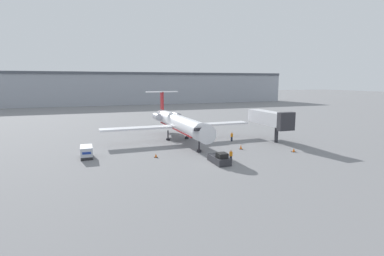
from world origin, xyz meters
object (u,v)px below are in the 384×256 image
at_px(worker_by_wing, 232,136).
at_px(traffic_cone_mid, 294,150).
at_px(traffic_cone_left, 156,156).
at_px(pushback_tug, 219,159).
at_px(luggage_cart, 87,152).
at_px(jet_bridge, 270,119).
at_px(worker_near_tug, 231,156).
at_px(airplane_main, 179,123).
at_px(traffic_cone_right, 241,147).

xyz_separation_m(worker_by_wing, traffic_cone_mid, (5.75, -11.70, -0.67)).
bearing_deg(worker_by_wing, traffic_cone_left, -156.39).
relative_size(pushback_tug, luggage_cart, 1.22).
relative_size(worker_by_wing, jet_bridge, 0.15).
bearing_deg(pushback_tug, jet_bridge, 36.02).
bearing_deg(traffic_cone_left, jet_bridge, 13.11).
bearing_deg(jet_bridge, traffic_cone_mid, -100.58).
bearing_deg(worker_by_wing, traffic_cone_mid, -63.82).
xyz_separation_m(traffic_cone_left, jet_bridge, (24.70, 5.75, 4.15)).
height_order(luggage_cart, traffic_cone_mid, luggage_cart).
relative_size(pushback_tug, traffic_cone_mid, 6.86).
distance_m(worker_near_tug, worker_by_wing, 15.61).
relative_size(airplane_main, traffic_cone_right, 38.61).
height_order(pushback_tug, traffic_cone_left, pushback_tug).
relative_size(pushback_tug, worker_by_wing, 2.43).
xyz_separation_m(traffic_cone_right, traffic_cone_mid, (7.43, -4.84, -0.09)).
height_order(airplane_main, worker_near_tug, airplane_main).
height_order(pushback_tug, traffic_cone_mid, pushback_tug).
bearing_deg(traffic_cone_right, pushback_tug, -136.63).
distance_m(pushback_tug, traffic_cone_right, 10.20).
height_order(worker_near_tug, jet_bridge, jet_bridge).
bearing_deg(worker_near_tug, luggage_cart, 154.09).
bearing_deg(airplane_main, worker_by_wing, -24.96).
bearing_deg(luggage_cart, pushback_tug, -28.21).
bearing_deg(traffic_cone_left, luggage_cart, 161.67).
bearing_deg(worker_by_wing, luggage_cart, -171.52).
bearing_deg(traffic_cone_mid, luggage_cart, 167.02).
xyz_separation_m(traffic_cone_left, traffic_cone_right, (15.41, 0.61, 0.08)).
bearing_deg(traffic_cone_right, traffic_cone_left, -177.74).
xyz_separation_m(airplane_main, worker_near_tug, (2.43, -18.34, -2.61)).
bearing_deg(worker_near_tug, airplane_main, 97.56).
height_order(airplane_main, traffic_cone_mid, airplane_main).
distance_m(luggage_cart, worker_near_tug, 22.37).
relative_size(airplane_main, jet_bridge, 2.55).
bearing_deg(traffic_cone_mid, traffic_cone_left, 169.51).
xyz_separation_m(worker_near_tug, traffic_cone_mid, (12.96, 2.15, -0.67)).
bearing_deg(traffic_cone_mid, pushback_tug, -171.71).
xyz_separation_m(traffic_cone_mid, jet_bridge, (1.86, 9.98, 4.15)).
distance_m(pushback_tug, traffic_cone_mid, 15.00).
xyz_separation_m(airplane_main, traffic_cone_left, (-7.44, -11.96, -3.27)).
xyz_separation_m(worker_near_tug, traffic_cone_right, (5.53, 6.99, -0.58)).
bearing_deg(airplane_main, luggage_cart, -154.17).
xyz_separation_m(luggage_cart, traffic_cone_mid, (33.08, -7.62, -0.63)).
distance_m(traffic_cone_left, jet_bridge, 25.70).
distance_m(pushback_tug, jet_bridge, 21.00).
height_order(worker_by_wing, traffic_cone_mid, worker_by_wing).
bearing_deg(airplane_main, traffic_cone_left, -121.90).
relative_size(traffic_cone_mid, jet_bridge, 0.05).
bearing_deg(worker_by_wing, traffic_cone_right, -103.74).
relative_size(luggage_cart, jet_bridge, 0.30).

